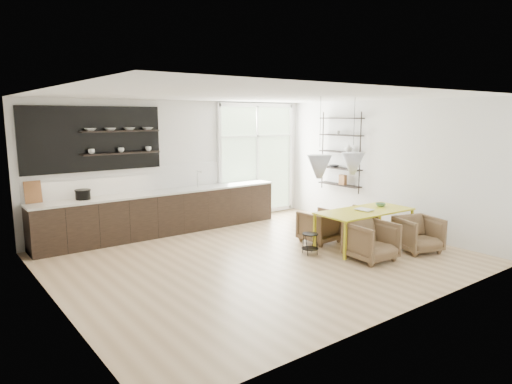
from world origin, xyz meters
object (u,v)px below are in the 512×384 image
armchair_front_left (371,241)px  wire_stool (310,241)px  armchair_front_right (418,234)px  dining_table (365,213)px  armchair_back_right (357,221)px  armchair_back_left (319,226)px

armchair_front_left → wire_stool: (-0.63, 0.91, -0.09)m
armchair_front_left → armchair_front_right: armchair_front_left is taller
dining_table → armchair_back_right: size_ratio=2.97×
armchair_back_left → armchair_back_right: bearing=170.1°
armchair_front_left → armchair_back_right: bearing=52.9°
armchair_front_left → armchair_front_right: 1.15m
armchair_front_right → wire_stool: size_ratio=1.86×
dining_table → armchair_back_left: bearing=124.4°
dining_table → armchair_back_right: bearing=52.4°
dining_table → armchair_front_right: (0.54, -0.86, -0.34)m
dining_table → wire_stool: (-1.22, 0.26, -0.42)m
armchair_back_right → armchair_front_left: armchair_front_left is taller
dining_table → armchair_back_left: dining_table is taller
armchair_front_right → wire_stool: (-1.76, 1.11, -0.08)m
wire_stool → armchair_front_left: bearing=-55.4°
dining_table → armchair_front_left: (-0.60, -0.66, -0.33)m
dining_table → armchair_back_left: 0.96m
armchair_back_right → wire_stool: size_ratio=1.70×
dining_table → armchair_front_left: size_ratio=2.62×
armchair_front_left → armchair_front_right: (1.13, -0.20, -0.01)m
dining_table → armchair_front_right: 1.07m
armchair_front_left → armchair_front_right: bearing=-6.2°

